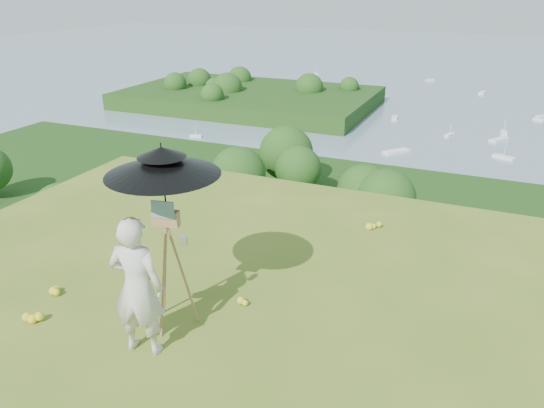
% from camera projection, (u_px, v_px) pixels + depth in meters
% --- Properties ---
extents(forest_slope, '(140.00, 56.00, 22.00)m').
position_uv_depth(forest_slope, '(429.00, 394.00, 46.10)').
color(forest_slope, '#143D10').
rests_on(forest_slope, bay_water).
extents(shoreline_tier, '(170.00, 28.00, 8.00)m').
position_uv_depth(shoreline_tier, '(461.00, 260.00, 82.65)').
color(shoreline_tier, '#736F5C').
rests_on(shoreline_tier, bay_water).
extents(bay_water, '(700.00, 700.00, 0.00)m').
position_uv_depth(bay_water, '(499.00, 80.00, 221.48)').
color(bay_water, slate).
rests_on(bay_water, ground).
extents(peninsula, '(90.00, 60.00, 12.00)m').
position_uv_depth(peninsula, '(249.00, 90.00, 175.06)').
color(peninsula, '#143D10').
rests_on(peninsula, bay_water).
extents(slope_trees, '(110.00, 50.00, 6.00)m').
position_uv_depth(slope_trees, '(450.00, 252.00, 40.67)').
color(slope_trees, '#204715').
rests_on(slope_trees, forest_slope).
extents(harbor_town, '(110.00, 22.00, 5.00)m').
position_uv_depth(harbor_town, '(467.00, 223.00, 80.13)').
color(harbor_town, silver).
rests_on(harbor_town, shoreline_tier).
extents(moored_boats, '(140.00, 140.00, 0.70)m').
position_uv_depth(moored_boats, '(446.00, 118.00, 159.08)').
color(moored_boats, white).
rests_on(moored_boats, bay_water).
extents(painter, '(0.71, 0.53, 1.78)m').
position_uv_depth(painter, '(137.00, 287.00, 6.17)').
color(painter, beige).
rests_on(painter, ground).
extents(field_easel, '(0.78, 0.78, 1.77)m').
position_uv_depth(field_easel, '(170.00, 264.00, 6.67)').
color(field_easel, olive).
rests_on(field_easel, ground).
extents(sun_umbrella, '(1.55, 1.55, 1.01)m').
position_uv_depth(sun_umbrella, '(164.00, 184.00, 6.28)').
color(sun_umbrella, black).
rests_on(sun_umbrella, field_easel).
extents(painter_cap, '(0.20, 0.24, 0.10)m').
position_uv_depth(painter_cap, '(130.00, 222.00, 5.84)').
color(painter_cap, '#C96E70').
rests_on(painter_cap, painter).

